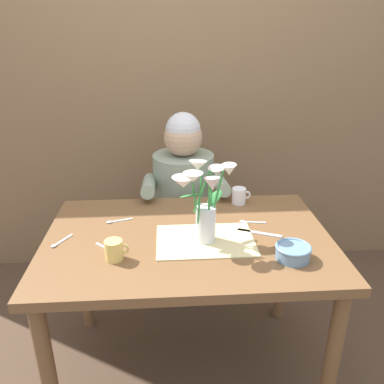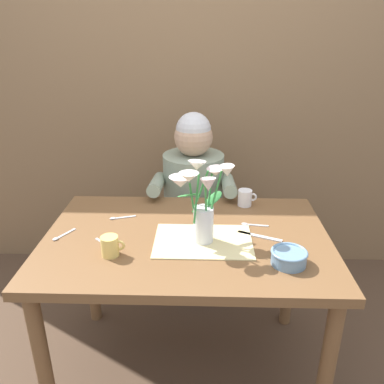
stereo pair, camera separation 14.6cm
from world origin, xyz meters
name	(u,v)px [view 1 (the left image)]	position (x,y,z in m)	size (l,w,h in m)	color
ground_plane	(188,367)	(0.00, 0.00, 0.00)	(6.00, 6.00, 0.00)	#4C3828
wood_panel_backdrop	(178,79)	(0.00, 1.05, 1.25)	(4.00, 0.10, 2.50)	brown
dining_table	(188,256)	(0.00, 0.00, 0.64)	(1.20, 0.80, 0.74)	brown
seated_person	(184,210)	(0.01, 0.62, 0.56)	(0.45, 0.47, 1.14)	#4C4C56
striped_placemat	(205,240)	(0.07, -0.05, 0.74)	(0.40, 0.28, 0.01)	beige
flower_vase	(204,198)	(0.06, -0.05, 0.94)	(0.28, 0.22, 0.33)	silver
ceramic_bowl	(293,252)	(0.39, -0.20, 0.77)	(0.14, 0.14, 0.06)	#6689A8
dinner_knife	(260,233)	(0.31, 0.00, 0.74)	(0.19, 0.02, 0.01)	silver
ceramic_mug	(239,196)	(0.27, 0.31, 0.78)	(0.09, 0.07, 0.08)	silver
coffee_cup	(114,250)	(-0.29, -0.16, 0.78)	(0.09, 0.07, 0.08)	#E5C666
spoon_0	(59,243)	(-0.53, -0.03, 0.74)	(0.07, 0.11, 0.01)	silver
spoon_1	(248,222)	(0.28, 0.10, 0.74)	(0.12, 0.03, 0.01)	silver
spoon_2	(109,249)	(-0.32, -0.09, 0.74)	(0.10, 0.09, 0.01)	silver
spoon_3	(115,221)	(-0.32, 0.15, 0.74)	(0.12, 0.05, 0.01)	silver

